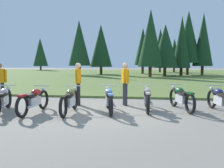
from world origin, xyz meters
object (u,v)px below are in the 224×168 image
Objects in this scene: motorcycle_olive at (70,100)px; rider_near_row_end at (78,81)px; motorcycle_british_green at (181,98)px; motorcycle_cream at (147,98)px; motorcycle_sky_blue at (109,99)px; motorcycle_navy at (220,99)px; rider_in_hivis_vest at (0,81)px; motorcycle_red at (34,100)px; motorcycle_silver at (3,99)px; rider_checking_bike at (125,81)px.

rider_near_row_end is at bearing 94.91° from motorcycle_olive.
rider_near_row_end is (-3.88, 0.42, 0.51)m from motorcycle_british_green.
motorcycle_cream is (2.55, 0.89, 0.00)m from motorcycle_olive.
motorcycle_sky_blue is 3.77m from motorcycle_navy.
motorcycle_british_green is 0.98× the size of motorcycle_navy.
rider_in_hivis_vest reaches higher than motorcycle_cream.
rider_in_hivis_vest reaches higher than motorcycle_navy.
motorcycle_sky_blue is 4.72m from rider_in_hivis_vest.
motorcycle_sky_blue is (2.44, 0.54, 0.00)m from motorcycle_red.
motorcycle_red and motorcycle_olive have the same top height.
motorcycle_silver is 0.99× the size of motorcycle_british_green.
motorcycle_olive is at bearing -163.23° from motorcycle_sky_blue.
motorcycle_cream is 1.00× the size of motorcycle_navy.
rider_in_hivis_vest is (-2.16, 1.46, 0.51)m from motorcycle_red.
motorcycle_sky_blue is (1.26, 0.38, 0.00)m from motorcycle_olive.
motorcycle_red is 1.02× the size of motorcycle_british_green.
motorcycle_silver is 0.96× the size of motorcycle_olive.
motorcycle_silver is 1.21× the size of rider_in_hivis_vest.
rider_checking_bike reaches higher than motorcycle_british_green.
motorcycle_cream and motorcycle_navy have the same top height.
rider_near_row_end is (-0.13, 1.50, 0.51)m from motorcycle_olive.
motorcycle_sky_blue is 1.24× the size of rider_near_row_end.
motorcycle_red is at bearing -34.07° from rider_in_hivis_vest.
motorcycle_olive is 1.00× the size of motorcycle_cream.
motorcycle_cream is (4.86, 0.99, 0.00)m from motorcycle_silver.
rider_in_hivis_vest is at bearing 168.76° from motorcycle_sky_blue.
motorcycle_navy is at bearing 7.47° from motorcycle_silver.
rider_in_hivis_vest is (-8.34, 0.44, 0.51)m from motorcycle_navy.
motorcycle_red is at bearing -164.22° from motorcycle_cream.
motorcycle_olive is at bearing -160.75° from motorcycle_cream.
motorcycle_silver is 0.96× the size of motorcycle_cream.
rider_in_hivis_vest is at bearing -175.22° from rider_checking_bike.
rider_near_row_end is at bearing 172.84° from motorcycle_navy.
motorcycle_navy is (5.00, 0.86, 0.00)m from motorcycle_olive.
motorcycle_red is at bearing -165.84° from motorcycle_british_green.
motorcycle_red is 1.26× the size of rider_near_row_end.
motorcycle_navy is at bearing -14.55° from rider_checking_bike.
motorcycle_cream is at bearing 11.52° from motorcycle_silver.
motorcycle_british_green is at bearing 14.16° from motorcycle_red.
motorcycle_silver is at bearing -172.32° from motorcycle_sky_blue.
motorcycle_cream is at bearing 15.78° from motorcycle_red.
motorcycle_sky_blue is (3.58, 0.48, 0.00)m from motorcycle_silver.
motorcycle_olive is at bearing -163.94° from motorcycle_british_green.
motorcycle_silver is at bearing -53.86° from rider_in_hivis_vest.
motorcycle_navy is (6.18, 1.02, 0.00)m from motorcycle_red.
motorcycle_cream is 1.02× the size of motorcycle_british_green.
motorcycle_navy is (7.32, 0.96, 0.00)m from motorcycle_silver.
motorcycle_sky_blue is 0.99× the size of motorcycle_navy.
rider_near_row_end is at bearing 57.80° from motorcycle_red.
motorcycle_silver is 0.97× the size of motorcycle_navy.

